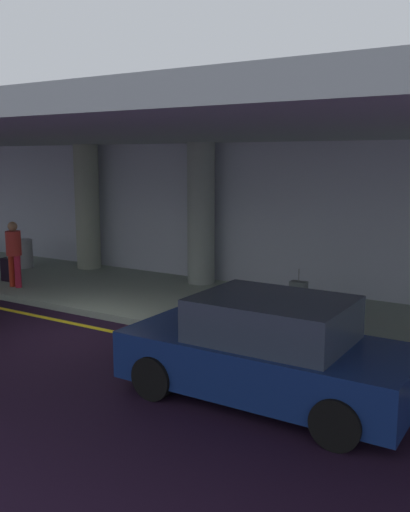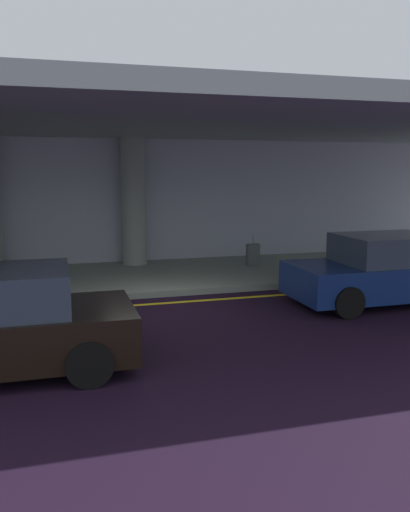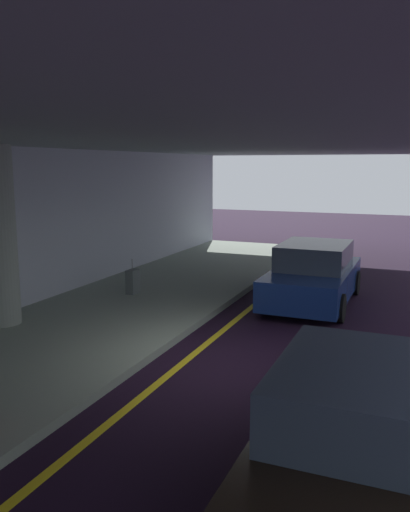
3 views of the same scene
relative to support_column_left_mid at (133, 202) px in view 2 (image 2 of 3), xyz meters
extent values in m
plane|color=black|center=(0.00, -4.69, -1.97)|extent=(60.00, 60.00, 0.00)
cube|color=gray|center=(0.00, -1.59, -1.90)|extent=(26.00, 4.20, 0.15)
cube|color=yellow|center=(0.00, -4.22, -1.97)|extent=(26.00, 0.14, 0.01)
cylinder|color=gray|center=(0.00, 0.00, 0.00)|extent=(0.72, 0.72, 3.65)
cube|color=#8F9C9B|center=(0.00, -2.09, 1.97)|extent=(28.00, 13.20, 0.30)
cube|color=#AAB0BF|center=(0.00, 0.66, -0.07)|extent=(26.00, 0.30, 3.80)
cylinder|color=black|center=(-1.84, -6.62, -1.65)|extent=(0.64, 0.22, 0.64)
cylinder|color=black|center=(-1.84, -8.32, -1.65)|extent=(0.64, 0.22, 0.64)
cube|color=navy|center=(4.59, -5.51, -1.42)|extent=(4.10, 1.80, 0.70)
cube|color=#2D3847|center=(4.69, -5.51, -0.77)|extent=(2.10, 1.60, 0.60)
cylinder|color=black|center=(5.94, -4.66, -1.65)|extent=(0.64, 0.22, 0.64)
cylinder|color=black|center=(3.24, -4.66, -1.65)|extent=(0.64, 0.22, 0.64)
cylinder|color=black|center=(3.24, -6.36, -1.65)|extent=(0.64, 0.22, 0.64)
cube|color=#535D5C|center=(3.26, -1.18, -1.51)|extent=(0.36, 0.22, 0.62)
cylinder|color=slate|center=(3.26, -1.18, -1.06)|extent=(0.02, 0.02, 0.28)
camera|label=1|loc=(7.98, -12.53, 1.43)|focal=40.23mm
camera|label=2|loc=(-2.19, -15.10, 0.89)|focal=36.59mm
camera|label=3|loc=(-8.13, -7.91, 1.43)|focal=36.94mm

